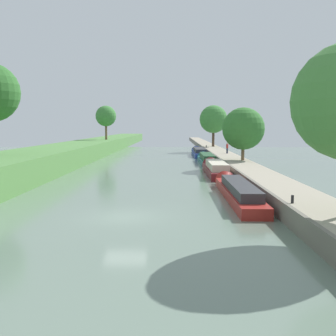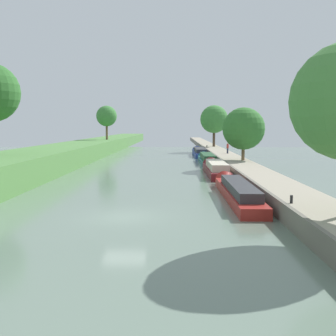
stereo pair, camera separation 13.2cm
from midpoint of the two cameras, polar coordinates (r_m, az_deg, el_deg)
name	(u,v)px [view 2 (the right image)]	position (r m, az deg, el deg)	size (l,w,h in m)	color
ground_plane	(124,217)	(23.80, -6.11, -6.98)	(160.00, 160.00, 0.00)	slate
right_towpath	(308,209)	(24.79, 19.58, -5.48)	(3.34, 260.00, 1.09)	#9E937F
stone_quay	(278,208)	(24.27, 15.55, -5.53)	(0.25, 260.00, 1.14)	#6B665B
narrowboat_red	(237,191)	(30.11, 9.89, -3.22)	(1.82, 14.60, 1.84)	maroon
narrowboat_maroon	(215,169)	(44.99, 6.88, -0.08)	(2.14, 12.77, 2.14)	maroon
narrowboat_teal	(207,159)	(58.72, 5.64, 1.30)	(1.94, 14.23, 2.01)	#195B60
narrowboat_blue	(199,152)	(73.59, 4.56, 2.27)	(2.17, 14.97, 2.08)	#283D93
tree_rightbank_midnear	(244,129)	(50.59, 10.82, 5.55)	(5.26, 5.26, 6.57)	brown
tree_rightbank_midfar	(214,119)	(84.38, 6.65, 6.93)	(5.79, 5.79, 8.61)	#4C3828
tree_leftbank_downstream	(107,116)	(85.41, -8.73, 7.34)	(4.32, 4.32, 7.13)	brown
person_walking	(228,148)	(63.11, 8.58, 2.86)	(0.34, 0.34, 1.66)	#282D42
mooring_bollard_near	(291,199)	(23.09, 17.39, -4.29)	(0.16, 0.16, 0.45)	black
mooring_bollard_far	(207,146)	(80.39, 5.62, 3.10)	(0.16, 0.16, 0.45)	black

